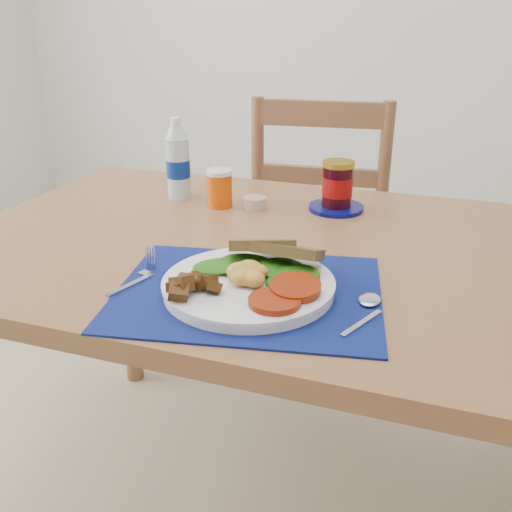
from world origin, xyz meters
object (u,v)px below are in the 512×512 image
(water_bottle, at_px, (178,163))
(jam_on_saucer, at_px, (337,189))
(breakfast_plate, at_px, (244,281))
(chair_far, at_px, (321,211))
(juice_glass, at_px, (219,189))

(water_bottle, xyz_separation_m, jam_on_saucer, (0.41, 0.03, -0.04))
(jam_on_saucer, bearing_deg, breakfast_plate, -96.67)
(chair_far, bearing_deg, water_bottle, 52.08)
(chair_far, xyz_separation_m, juice_glass, (-0.15, -0.50, 0.20))
(chair_far, relative_size, breakfast_plate, 3.99)
(breakfast_plate, bearing_deg, chair_far, 82.71)
(chair_far, xyz_separation_m, jam_on_saucer, (0.13, -0.43, 0.21))
(breakfast_plate, distance_m, jam_on_saucer, 0.50)
(chair_far, xyz_separation_m, breakfast_plate, (0.07, -0.93, 0.18))
(breakfast_plate, xyz_separation_m, water_bottle, (-0.35, 0.46, 0.07))
(chair_far, height_order, breakfast_plate, chair_far)
(breakfast_plate, xyz_separation_m, jam_on_saucer, (0.06, 0.50, 0.03))
(breakfast_plate, bearing_deg, water_bottle, 115.38)
(chair_far, relative_size, water_bottle, 5.66)
(breakfast_plate, height_order, water_bottle, water_bottle)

